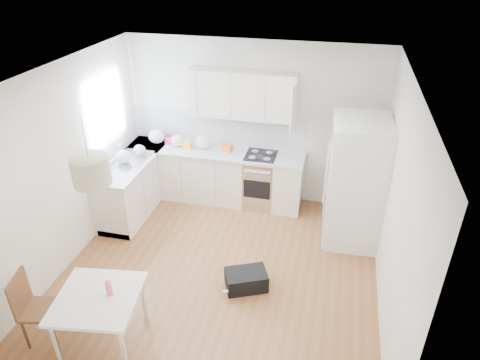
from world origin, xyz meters
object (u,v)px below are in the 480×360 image
Objects in this scene: dining_chair at (41,308)px; gym_bag at (246,280)px; dining_table at (98,302)px; refrigerator at (356,182)px.

dining_chair reaches higher than gym_bag.
dining_table is at bearing -162.31° from gym_bag.
dining_chair is at bearing -142.94° from refrigerator.
dining_chair is (-3.31, -2.78, -0.49)m from refrigerator.
refrigerator is 2.12m from gym_bag.
refrigerator is 2.10× the size of dining_chair.
refrigerator is at bearing 36.90° from dining_table.
refrigerator is at bearing 24.30° from gym_bag.
dining_table is 1.88m from gym_bag.
gym_bag is at bearing 20.92° from dining_chair.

